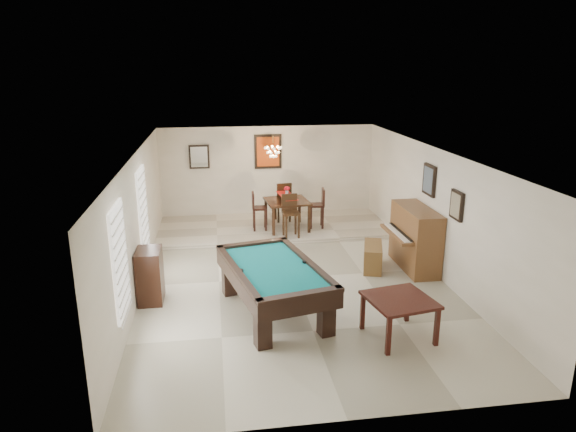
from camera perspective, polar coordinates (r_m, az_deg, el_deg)
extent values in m
cube|color=beige|center=(10.69, 0.47, -6.88)|extent=(6.00, 9.00, 0.02)
cube|color=silver|center=(14.57, -2.23, 4.87)|extent=(6.00, 0.04, 2.60)
cube|color=silver|center=(6.15, 7.07, -12.06)|extent=(6.00, 0.04, 2.60)
cube|color=silver|center=(10.24, -16.35, -0.83)|extent=(0.04, 9.00, 2.60)
cube|color=silver|center=(11.09, 16.00, 0.51)|extent=(0.04, 9.00, 2.60)
cube|color=white|center=(9.95, 0.51, 7.06)|extent=(6.00, 9.00, 0.04)
cube|color=beige|center=(13.68, -1.61, -1.27)|extent=(6.00, 2.50, 0.12)
cube|color=white|center=(8.14, -18.18, -4.70)|extent=(0.06, 1.00, 1.70)
cube|color=white|center=(10.78, -15.82, 0.63)|extent=(0.06, 1.00, 1.70)
cube|color=brown|center=(11.20, 9.39, -4.47)|extent=(0.63, 1.02, 0.53)
cube|color=black|center=(9.83, -15.09, -6.42)|extent=(0.44, 0.67, 1.00)
cube|color=#D84C14|center=(14.43, -2.24, 7.17)|extent=(0.75, 0.06, 0.95)
cube|color=white|center=(14.37, -9.84, 6.50)|extent=(0.55, 0.06, 0.65)
cube|color=slate|center=(11.19, 15.43, 3.88)|extent=(0.06, 0.55, 0.65)
cube|color=gray|center=(10.10, 18.24, 1.14)|extent=(0.06, 0.45, 0.55)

